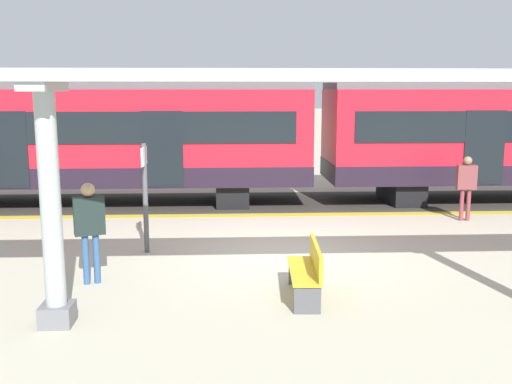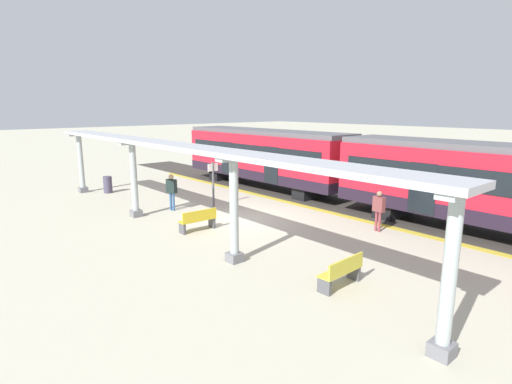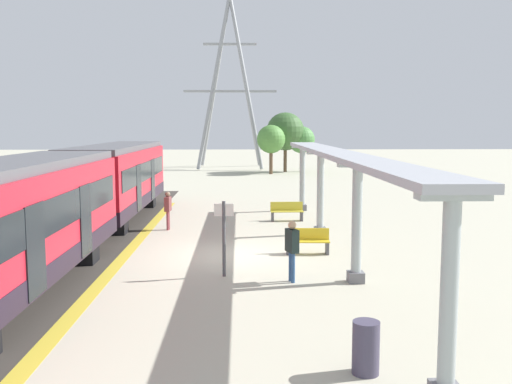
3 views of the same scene
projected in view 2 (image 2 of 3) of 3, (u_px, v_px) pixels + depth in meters
ground_plane at (245, 219)px, 17.72m from camera, size 176.00×176.00×0.00m
tactile_edge_strip at (302, 206)px, 20.08m from camera, size 0.42×26.61×0.01m
trackbed at (326, 200)px, 21.24m from camera, size 3.20×38.61×0.01m
train_near_carriage at (264, 157)px, 24.43m from camera, size 2.65×12.08×3.48m
train_far_carriage at (491, 188)px, 15.07m from camera, size 2.65×12.08×3.48m
canopy_pillar_nearest at (81, 163)px, 22.92m from camera, size 1.10×0.44×3.34m
canopy_pillar_second at (134, 179)px, 17.75m from camera, size 1.10×0.44×3.34m
canopy_pillar_third at (234, 210)px, 12.47m from camera, size 1.10×0.44×3.34m
canopy_pillar_fourth at (449, 276)px, 7.60m from camera, size 1.10×0.44×3.34m
canopy_beam at (171, 145)px, 14.90m from camera, size 1.20×21.52×0.16m
bench_near_end at (198, 220)px, 15.91m from camera, size 1.52×0.51×0.86m
bench_mid_platform at (342, 272)px, 10.92m from camera, size 1.51×0.49×0.86m
trash_bin at (108, 185)px, 23.03m from camera, size 0.48×0.48×0.95m
platform_info_sign at (213, 180)px, 19.64m from camera, size 0.56×0.10×2.20m
passenger_waiting_near_edge at (379, 206)px, 15.75m from camera, size 0.26×0.49×1.62m
passenger_by_the_benches at (172, 188)px, 18.96m from camera, size 0.37×0.54×1.73m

